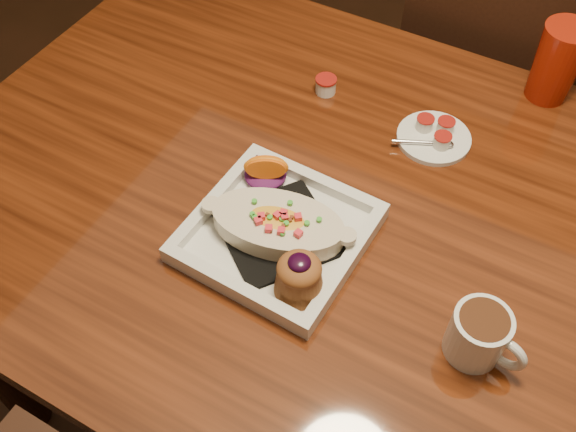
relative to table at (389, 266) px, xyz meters
The scene contains 8 objects.
floor 0.65m from the table, ahead, with size 7.00×7.00×0.00m, color black.
table is the anchor object (origin of this frame).
chair_far 0.65m from the table, 90.00° to the left, with size 0.42×0.42×0.93m.
plate 0.21m from the table, 142.61° to the right, with size 0.25×0.25×0.08m.
coffee_mug 0.25m from the table, 39.39° to the right, with size 0.10×0.07×0.08m.
saucer 0.23m from the table, 96.42° to the left, with size 0.12×0.12×0.08m.
creamer_loose 0.34m from the table, 136.51° to the left, with size 0.04×0.04×0.03m.
red_tumbler 0.45m from the table, 74.82° to the left, with size 0.08×0.08×0.14m, color #9F1D0B.
Camera 1 is at (0.13, -0.57, 1.51)m, focal length 40.00 mm.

